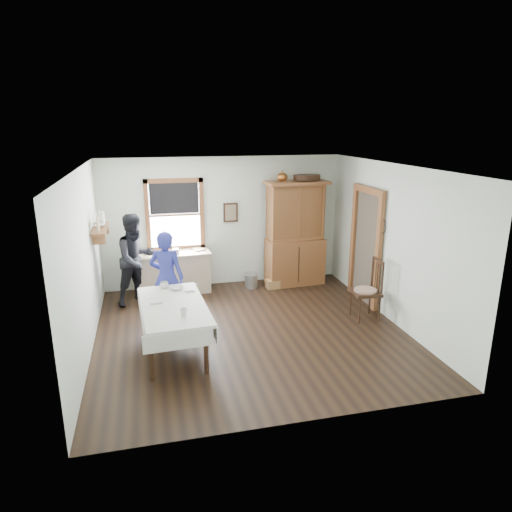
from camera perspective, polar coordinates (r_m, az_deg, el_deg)
The scene contains 20 objects.
room at distance 7.24m, azimuth -0.76°, elevation 0.34°, with size 5.01×5.01×2.70m.
window at distance 9.42m, azimuth -10.12°, elevation 5.58°, with size 1.18×0.07×1.48m.
doorway at distance 8.89m, azimuth 13.61°, elevation 1.63°, with size 0.09×1.14×2.22m.
wall_shelf at distance 8.55m, azimuth -18.88°, elevation 3.47°, with size 0.24×1.00×0.44m.
framed_picture at distance 9.57m, azimuth -3.19°, elevation 5.45°, with size 0.30×0.04×0.40m, color black.
rug_beater at distance 8.29m, azimuth 15.53°, elevation 4.42°, with size 0.27×0.27×0.01m, color black.
work_counter at distance 9.41m, azimuth -10.21°, elevation -2.08°, with size 1.47×0.56×0.84m, color tan.
china_hutch at distance 9.66m, azimuth 4.93°, elevation 2.82°, with size 1.30×0.62×2.21m, color brown.
dining_table at distance 7.08m, azimuth -10.13°, elevation -8.75°, with size 0.97×1.84×0.74m, color silver.
spindle_chair at distance 8.21m, azimuth 13.59°, elevation -4.09°, with size 0.50×0.50×1.09m, color black.
pail at distance 9.62m, azimuth -0.62°, elevation -3.14°, with size 0.27×0.27×0.29m, color #979B9F.
wicker_basket at distance 9.62m, azimuth 2.21°, elevation -3.49°, with size 0.31×0.22×0.18m, color #A67D4B.
woman_blue at distance 7.93m, azimuth -11.07°, elevation -3.09°, with size 0.55×0.36×1.50m, color navy.
figure_dark at distance 8.91m, azimuth -14.69°, elevation -0.79°, with size 0.79×0.61×1.61m, color black.
table_cup_a at distance 7.62m, azimuth -11.38°, elevation -3.58°, with size 0.13×0.13×0.11m, color silver.
table_cup_b at distance 6.52m, azimuth -9.05°, elevation -6.91°, with size 0.11×0.11×0.10m, color silver.
table_bowl at distance 7.53m, azimuth -9.83°, elevation -3.95°, with size 0.22×0.22×0.06m, color silver.
counter_book at distance 9.39m, azimuth -7.81°, elevation 0.75°, with size 0.17×0.23×0.02m, color #7C6952.
counter_bowl at distance 9.27m, azimuth -13.14°, elevation 0.40°, with size 0.19×0.19×0.06m, color silver.
shelf_bowl at distance 8.56m, azimuth -18.89°, elevation 3.64°, with size 0.22×0.22×0.05m, color silver.
Camera 1 is at (-1.54, -6.79, 3.32)m, focal length 32.00 mm.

